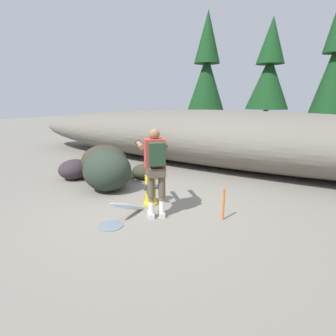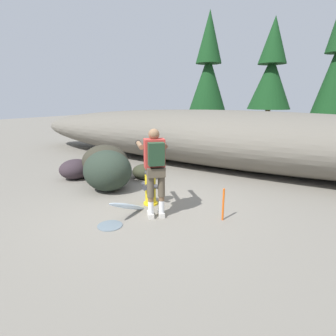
{
  "view_description": "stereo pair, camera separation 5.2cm",
  "coord_description": "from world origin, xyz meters",
  "px_view_note": "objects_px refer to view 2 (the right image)",
  "views": [
    {
      "loc": [
        3.04,
        -4.16,
        2.15
      ],
      "look_at": [
        0.15,
        0.53,
        0.75
      ],
      "focal_mm": 29.26,
      "sensor_mm": 36.0,
      "label": 1
    },
    {
      "loc": [
        3.09,
        -4.14,
        2.15
      ],
      "look_at": [
        0.15,
        0.53,
        0.75
      ],
      "focal_mm": 29.26,
      "sensor_mm": 36.0,
      "label": 2
    }
  ],
  "objects_px": {
    "boulder_large": "(105,162)",
    "utility_worker": "(155,162)",
    "survey_stake": "(223,204)",
    "boulder_mid": "(75,169)",
    "fire_hydrant": "(150,188)",
    "boulder_outlier": "(144,172)",
    "boulder_small": "(108,171)"
  },
  "relations": [
    {
      "from": "boulder_mid",
      "to": "utility_worker",
      "type": "bearing_deg",
      "value": -14.67
    },
    {
      "from": "utility_worker",
      "to": "boulder_outlier",
      "type": "height_order",
      "value": "utility_worker"
    },
    {
      "from": "boulder_large",
      "to": "utility_worker",
      "type": "bearing_deg",
      "value": -26.99
    },
    {
      "from": "fire_hydrant",
      "to": "boulder_outlier",
      "type": "bearing_deg",
      "value": 131.22
    },
    {
      "from": "utility_worker",
      "to": "survey_stake",
      "type": "height_order",
      "value": "utility_worker"
    },
    {
      "from": "fire_hydrant",
      "to": "utility_worker",
      "type": "distance_m",
      "value": 0.89
    },
    {
      "from": "utility_worker",
      "to": "boulder_mid",
      "type": "bearing_deg",
      "value": 30.84
    },
    {
      "from": "utility_worker",
      "to": "boulder_outlier",
      "type": "bearing_deg",
      "value": -2.44
    },
    {
      "from": "utility_worker",
      "to": "boulder_outlier",
      "type": "distance_m",
      "value": 2.62
    },
    {
      "from": "boulder_large",
      "to": "survey_stake",
      "type": "bearing_deg",
      "value": -12.55
    },
    {
      "from": "fire_hydrant",
      "to": "utility_worker",
      "type": "xyz_separation_m",
      "value": [
        0.41,
        -0.41,
        0.68
      ]
    },
    {
      "from": "utility_worker",
      "to": "boulder_large",
      "type": "xyz_separation_m",
      "value": [
        -2.57,
        1.31,
        -0.57
      ]
    },
    {
      "from": "utility_worker",
      "to": "boulder_outlier",
      "type": "xyz_separation_m",
      "value": [
        -1.66,
        1.84,
        -0.84
      ]
    },
    {
      "from": "boulder_large",
      "to": "boulder_small",
      "type": "xyz_separation_m",
      "value": [
        0.77,
        -0.7,
        0.02
      ]
    },
    {
      "from": "boulder_large",
      "to": "survey_stake",
      "type": "relative_size",
      "value": 2.19
    },
    {
      "from": "survey_stake",
      "to": "fire_hydrant",
      "type": "bearing_deg",
      "value": -177.43
    },
    {
      "from": "utility_worker",
      "to": "survey_stake",
      "type": "xyz_separation_m",
      "value": [
        1.16,
        0.48,
        -0.74
      ]
    },
    {
      "from": "boulder_mid",
      "to": "boulder_small",
      "type": "bearing_deg",
      "value": -9.52
    },
    {
      "from": "boulder_small",
      "to": "utility_worker",
      "type": "bearing_deg",
      "value": -18.69
    },
    {
      "from": "boulder_small",
      "to": "boulder_outlier",
      "type": "bearing_deg",
      "value": 83.77
    },
    {
      "from": "utility_worker",
      "to": "survey_stake",
      "type": "relative_size",
      "value": 2.72
    },
    {
      "from": "boulder_mid",
      "to": "survey_stake",
      "type": "height_order",
      "value": "survey_stake"
    },
    {
      "from": "boulder_mid",
      "to": "boulder_small",
      "type": "relative_size",
      "value": 0.74
    },
    {
      "from": "boulder_large",
      "to": "boulder_small",
      "type": "distance_m",
      "value": 1.05
    },
    {
      "from": "utility_worker",
      "to": "survey_stake",
      "type": "distance_m",
      "value": 1.46
    },
    {
      "from": "boulder_outlier",
      "to": "survey_stake",
      "type": "bearing_deg",
      "value": -25.8
    },
    {
      "from": "boulder_mid",
      "to": "boulder_outlier",
      "type": "relative_size",
      "value": 1.38
    },
    {
      "from": "fire_hydrant",
      "to": "boulder_large",
      "type": "distance_m",
      "value": 2.35
    },
    {
      "from": "boulder_large",
      "to": "boulder_small",
      "type": "bearing_deg",
      "value": -42.18
    },
    {
      "from": "boulder_outlier",
      "to": "boulder_small",
      "type": "bearing_deg",
      "value": -96.23
    },
    {
      "from": "boulder_mid",
      "to": "boulder_outlier",
      "type": "height_order",
      "value": "boulder_mid"
    },
    {
      "from": "boulder_large",
      "to": "boulder_mid",
      "type": "xyz_separation_m",
      "value": [
        -0.69,
        -0.46,
        -0.2
      ]
    }
  ]
}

